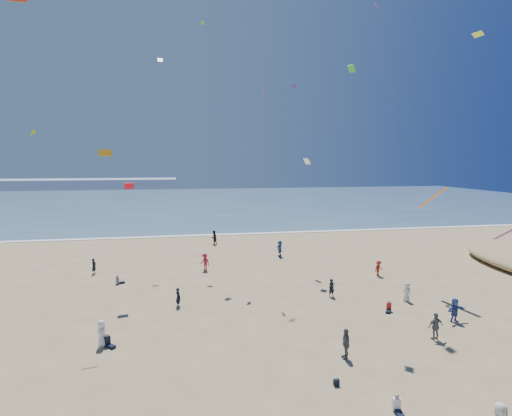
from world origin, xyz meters
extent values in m
cube|color=#476B84|center=(0.00, 95.00, 0.03)|extent=(220.00, 100.00, 0.06)
cube|color=white|center=(0.00, 45.00, 0.04)|extent=(220.00, 1.20, 0.08)
cube|color=#7A8EA8|center=(-60.00, 170.00, 1.60)|extent=(110.00, 20.00, 3.20)
imported|color=silver|center=(15.25, 13.72, 0.76)|extent=(0.73, 0.88, 1.53)
imported|color=black|center=(-2.61, 15.86, 0.73)|extent=(0.58, 0.64, 1.46)
imported|color=#344A8F|center=(16.28, 9.42, 0.84)|extent=(1.63, 0.84, 1.68)
imported|color=black|center=(1.85, 38.20, 0.95)|extent=(1.17, 1.14, 1.90)
imported|color=maroon|center=(16.41, 20.64, 0.76)|extent=(1.13, 0.92, 1.52)
imported|color=#395B9C|center=(8.90, 30.17, 0.94)|extent=(0.72, 1.79, 1.88)
imported|color=black|center=(-10.88, 26.43, 0.77)|extent=(0.57, 0.66, 1.54)
imported|color=slate|center=(6.77, 5.94, 0.87)|extent=(0.53, 1.06, 1.74)
imported|color=slate|center=(13.23, 7.13, 0.87)|extent=(1.04, 0.48, 1.73)
imported|color=black|center=(9.75, 15.80, 0.75)|extent=(0.61, 0.47, 1.50)
imported|color=white|center=(-7.06, 9.96, 0.81)|extent=(0.65, 0.87, 1.62)
imported|color=#BF1B3A|center=(-0.02, 25.73, 0.88)|extent=(1.26, 1.27, 1.76)
cube|color=black|center=(5.21, 3.37, 0.17)|extent=(0.28, 0.18, 0.34)
cube|color=#BEE52D|center=(19.96, 13.46, 20.55)|extent=(0.53, 0.90, 0.29)
cube|color=blue|center=(3.06, 22.19, 12.51)|extent=(0.50, 0.74, 0.34)
cube|color=#B9DC13|center=(-16.57, 29.27, 13.92)|extent=(0.59, 0.50, 0.51)
cube|color=white|center=(-4.27, 33.30, 22.35)|extent=(0.60, 0.61, 0.51)
cube|color=red|center=(-6.36, 19.41, 9.09)|extent=(0.81, 0.53, 0.52)
cube|color=green|center=(9.97, 13.51, 17.66)|extent=(0.65, 0.65, 0.46)
cube|color=#732E97|center=(18.28, 26.65, 27.26)|extent=(0.65, 0.71, 0.55)
cube|color=#47992D|center=(0.60, 34.74, 27.07)|extent=(0.55, 0.48, 0.31)
cube|color=#45228B|center=(10.43, 30.31, 19.44)|extent=(0.49, 0.87, 0.45)
cube|color=orange|center=(-7.05, 13.58, 11.64)|extent=(0.86, 0.30, 0.44)
cube|color=purple|center=(5.25, 21.93, 17.13)|extent=(0.20, 0.79, 0.47)
cube|color=white|center=(9.85, 23.23, 11.06)|extent=(0.75, 0.77, 0.56)
cube|color=orange|center=(18.50, 15.79, 8.03)|extent=(0.35, 2.64, 1.87)
camera|label=1|loc=(-2.10, -14.23, 11.11)|focal=28.00mm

